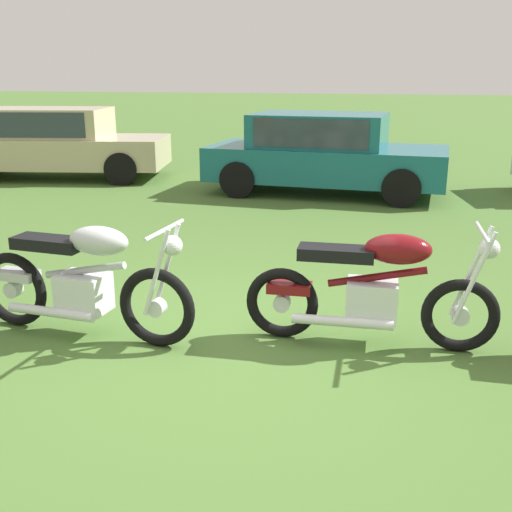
# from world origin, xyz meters

# --- Properties ---
(ground_plane) EXTENTS (120.00, 120.00, 0.00)m
(ground_plane) POSITION_xyz_m (0.00, 0.00, 0.00)
(ground_plane) COLOR #476B2D
(motorcycle_silver) EXTENTS (2.04, 0.64, 1.02)m
(motorcycle_silver) POSITION_xyz_m (-1.15, -0.09, 0.49)
(motorcycle_silver) COLOR black
(motorcycle_silver) RESTS_ON ground
(motorcycle_maroon) EXTENTS (2.02, 0.64, 1.02)m
(motorcycle_maroon) POSITION_xyz_m (1.19, 0.29, 0.48)
(motorcycle_maroon) COLOR black
(motorcycle_maroon) RESTS_ON ground
(car_beige) EXTENTS (4.80, 2.53, 1.43)m
(car_beige) POSITION_xyz_m (-5.79, 7.12, 0.80)
(car_beige) COLOR #BCAD8C
(car_beige) RESTS_ON ground
(car_teal) EXTENTS (4.32, 2.14, 1.43)m
(car_teal) POSITION_xyz_m (-0.08, 6.77, 0.80)
(car_teal) COLOR #19606B
(car_teal) RESTS_ON ground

